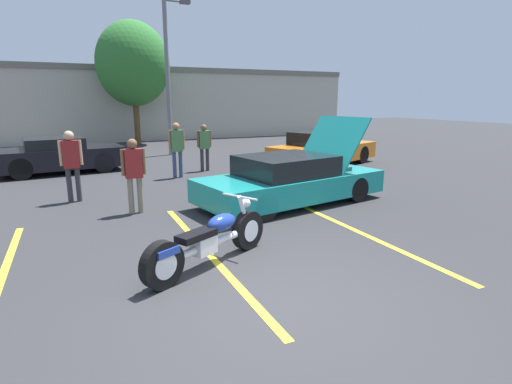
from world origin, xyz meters
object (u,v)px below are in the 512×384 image
(parked_car_mid_row, at_px, (60,155))
(spectator_near_motorcycle, at_px, (177,145))
(motorcycle, at_px, (210,241))
(spectator_far_lot, at_px, (71,160))
(spectator_midground, at_px, (204,144))
(parked_car_right_row, at_px, (323,149))
(spectator_by_show_car, at_px, (134,170))
(show_car_hood_open, at_px, (292,180))
(light_pole, at_px, (169,70))
(tree_background, at_px, (133,64))

(parked_car_mid_row, bearing_deg, spectator_near_motorcycle, -44.34)
(parked_car_mid_row, xyz_separation_m, spectator_near_motorcycle, (3.45, -2.66, 0.46))
(motorcycle, xyz_separation_m, spectator_far_lot, (-1.79, 5.15, 0.64))
(parked_car_mid_row, bearing_deg, spectator_midground, -28.15)
(parked_car_right_row, bearing_deg, spectator_far_lot, 173.13)
(spectator_near_motorcycle, bearing_deg, spectator_by_show_car, -116.62)
(spectator_by_show_car, bearing_deg, motorcycle, -80.64)
(show_car_hood_open, distance_m, spectator_midground, 5.26)
(spectator_near_motorcycle, bearing_deg, light_pole, 78.29)
(show_car_hood_open, height_order, spectator_midground, show_car_hood_open)
(tree_background, distance_m, spectator_far_lot, 13.67)
(parked_car_right_row, height_order, spectator_far_lot, spectator_far_lot)
(light_pole, height_order, spectator_by_show_car, light_pole)
(spectator_near_motorcycle, relative_size, spectator_by_show_car, 1.07)
(motorcycle, distance_m, parked_car_mid_row, 10.07)
(tree_background, bearing_deg, spectator_midground, -85.48)
(motorcycle, xyz_separation_m, parked_car_mid_row, (-2.17, 9.83, 0.20))
(light_pole, xyz_separation_m, parked_car_mid_row, (-4.61, -2.91, -3.14))
(show_car_hood_open, relative_size, spectator_far_lot, 2.79)
(motorcycle, bearing_deg, parked_car_right_row, 18.39)
(parked_car_right_row, bearing_deg, parked_car_mid_row, 143.89)
(light_pole, relative_size, spectator_near_motorcycle, 3.82)
(spectator_near_motorcycle, bearing_deg, tree_background, 87.91)
(tree_background, distance_m, parked_car_mid_row, 9.74)
(show_car_hood_open, bearing_deg, parked_car_right_row, 38.28)
(tree_background, xyz_separation_m, spectator_near_motorcycle, (-0.39, -10.79, -3.30))
(tree_background, height_order, spectator_midground, tree_background)
(light_pole, height_order, parked_car_mid_row, light_pole)
(parked_car_mid_row, height_order, spectator_far_lot, spectator_far_lot)
(light_pole, bearing_deg, spectator_midground, -89.71)
(spectator_far_lot, bearing_deg, parked_car_mid_row, 94.56)
(motorcycle, distance_m, spectator_far_lot, 5.49)
(parked_car_mid_row, bearing_deg, spectator_far_lot, -92.15)
(spectator_near_motorcycle, height_order, spectator_by_show_car, spectator_near_motorcycle)
(light_pole, distance_m, spectator_near_motorcycle, 6.29)
(spectator_near_motorcycle, bearing_deg, show_car_hood_open, -68.56)
(motorcycle, bearing_deg, light_pole, 51.09)
(tree_background, height_order, show_car_hood_open, tree_background)
(parked_car_mid_row, bearing_deg, motorcycle, -84.28)
(light_pole, relative_size, spectator_far_lot, 3.86)
(show_car_hood_open, bearing_deg, motorcycle, -147.60)
(spectator_near_motorcycle, bearing_deg, spectator_midground, 35.61)
(parked_car_mid_row, relative_size, parked_car_right_row, 0.85)
(show_car_hood_open, height_order, spectator_by_show_car, show_car_hood_open)
(light_pole, relative_size, spectator_midground, 4.13)
(tree_background, bearing_deg, spectator_by_show_car, -98.83)
(parked_car_mid_row, relative_size, spectator_by_show_car, 2.55)
(spectator_by_show_car, height_order, spectator_midground, spectator_by_show_car)
(light_pole, height_order, spectator_midground, light_pole)
(tree_background, height_order, parked_car_mid_row, tree_background)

